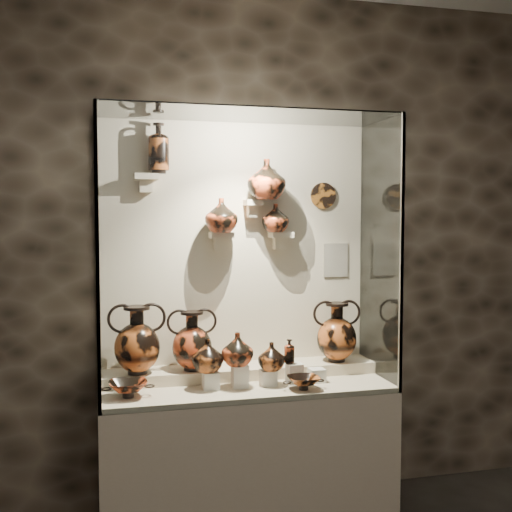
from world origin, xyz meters
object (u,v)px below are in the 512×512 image
(ovoid_vase_a, at_px, (221,215))
(ovoid_vase_c, at_px, (275,218))
(amphora_mid, at_px, (192,340))
(kylix_right, at_px, (303,381))
(amphora_left, at_px, (137,340))
(jug_a, at_px, (208,355))
(lekythos_small, at_px, (289,350))
(jug_b, at_px, (237,349))
(kylix_left, at_px, (128,387))
(jug_c, at_px, (271,356))
(lekythos_tall, at_px, (159,145))
(amphora_right, at_px, (337,332))
(ovoid_vase_b, at_px, (266,179))

(ovoid_vase_a, xyz_separation_m, ovoid_vase_c, (0.34, 0.02, -0.02))
(amphora_mid, relative_size, ovoid_vase_c, 2.04)
(kylix_right, bearing_deg, amphora_left, -176.36)
(kylix_right, height_order, ovoid_vase_c, ovoid_vase_c)
(ovoid_vase_a, bearing_deg, jug_a, -102.13)
(lekythos_small, bearing_deg, kylix_right, -70.02)
(amphora_mid, bearing_deg, ovoid_vase_a, -1.05)
(amphora_left, height_order, jug_a, amphora_left)
(jug_b, distance_m, kylix_left, 0.64)
(amphora_left, height_order, kylix_left, amphora_left)
(amphora_left, distance_m, jug_a, 0.43)
(jug_a, distance_m, kylix_left, 0.47)
(jug_c, relative_size, lekythos_tall, 0.49)
(ovoid_vase_a, bearing_deg, amphora_right, 12.60)
(amphora_mid, bearing_deg, lekythos_tall, 138.41)
(kylix_left, bearing_deg, kylix_right, 9.96)
(amphora_mid, relative_size, lekythos_tall, 1.07)
(kylix_left, height_order, ovoid_vase_c, ovoid_vase_c)
(amphora_right, bearing_deg, lekythos_small, -145.26)
(jug_b, bearing_deg, kylix_right, 3.38)
(amphora_mid, relative_size, ovoid_vase_a, 1.72)
(lekythos_tall, bearing_deg, jug_a, -57.26)
(lekythos_small, relative_size, lekythos_tall, 0.49)
(ovoid_vase_a, bearing_deg, jug_b, -64.28)
(lekythos_tall, bearing_deg, kylix_right, -37.29)
(jug_a, xyz_separation_m, jug_b, (0.17, -0.02, 0.03))
(amphora_left, height_order, amphora_right, amphora_left)
(kylix_left, bearing_deg, amphora_mid, 46.87)
(jug_a, relative_size, jug_c, 1.15)
(amphora_mid, xyz_separation_m, jug_b, (0.23, -0.20, -0.02))
(amphora_mid, height_order, ovoid_vase_c, ovoid_vase_c)
(jug_b, xyz_separation_m, lekythos_small, (0.31, 0.01, -0.02))
(amphora_mid, distance_m, lekythos_small, 0.58)
(amphora_right, bearing_deg, ovoid_vase_c, 177.17)
(kylix_right, bearing_deg, ovoid_vase_c, 120.75)
(jug_a, bearing_deg, kylix_left, 165.70)
(jug_a, distance_m, jug_c, 0.37)
(jug_a, xyz_separation_m, lekythos_small, (0.48, -0.01, 0.01))
(amphora_left, bearing_deg, ovoid_vase_b, -17.39)
(amphora_right, xyz_separation_m, kylix_right, (-0.33, -0.33, -0.21))
(amphora_mid, relative_size, kylix_left, 1.30)
(lekythos_tall, bearing_deg, ovoid_vase_b, -13.36)
(jug_c, height_order, ovoid_vase_c, ovoid_vase_c)
(jug_b, relative_size, kylix_right, 0.82)
(amphora_mid, height_order, lekythos_small, amphora_mid)
(lekythos_tall, bearing_deg, jug_c, -34.13)
(jug_a, relative_size, ovoid_vase_c, 1.08)
(jug_c, xyz_separation_m, lekythos_small, (0.11, 0.01, 0.03))
(jug_a, xyz_separation_m, ovoid_vase_c, (0.47, 0.25, 0.78))
(ovoid_vase_b, bearing_deg, lekythos_tall, 163.53)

